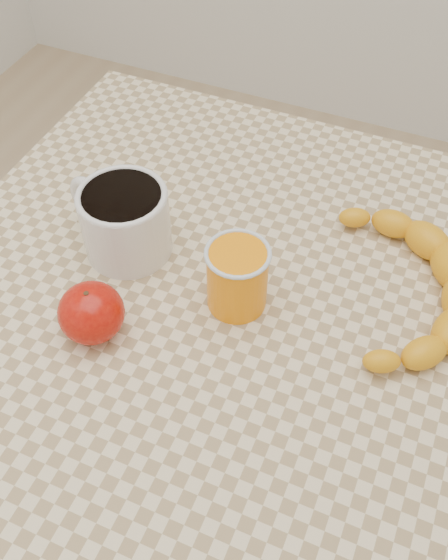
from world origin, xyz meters
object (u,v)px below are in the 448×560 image
at_px(table, 224,328).
at_px(orange_juice_glass, 237,277).
at_px(apple, 91,313).
at_px(banana, 407,285).
at_px(coffee_mug, 123,218).

bearing_deg(table, orange_juice_glass, -26.53).
xyz_separation_m(orange_juice_glass, apple, (-0.14, -0.11, -0.01)).
xyz_separation_m(apple, banana, (0.34, 0.20, -0.01)).
xyz_separation_m(table, coffee_mug, (-0.15, 0.02, 0.14)).
bearing_deg(banana, orange_juice_glass, -167.93).
xyz_separation_m(orange_juice_glass, banana, (0.20, 0.09, -0.02)).
height_order(table, orange_juice_glass, orange_juice_glass).
height_order(coffee_mug, banana, coffee_mug).
height_order(table, coffee_mug, coffee_mug).
bearing_deg(banana, apple, -162.00).
distance_m(coffee_mug, banana, 0.38).
bearing_deg(table, apple, -134.61).
relative_size(coffee_mug, banana, 0.49).
relative_size(table, orange_juice_glass, 8.48).
xyz_separation_m(coffee_mug, orange_juice_glass, (0.18, -0.03, -0.01)).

